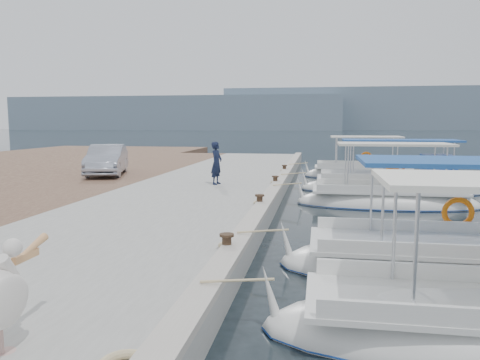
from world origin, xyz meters
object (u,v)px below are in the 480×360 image
Objects in this scene: fishing_caique_d at (396,187)px; fishing_caique_e at (362,175)px; fishing_caique_c at (387,202)px; parked_car at (107,160)px; fishing_caique_b at (457,267)px; fisherman at (217,163)px.

fishing_caique_e is at bearing 100.60° from fishing_caique_d.
fishing_caique_d is at bearing 76.43° from fishing_caique_c.
fishing_caique_c is 1.03× the size of fishing_caique_e.
parked_car is at bearing -179.00° from fishing_caique_d.
parked_car is at bearing 164.20° from fishing_caique_c.
fishing_caique_b and fishing_caique_e have the same top height.
parked_car is (-5.79, 2.44, -0.14)m from fisherman.
fisherman is at bearing 127.81° from fishing_caique_b.
fishing_caique_e is 13.32m from parked_car.
fishing_caique_d is 1.28× the size of fishing_caique_e.
fisherman is at bearing 170.99° from fishing_caique_c.
parked_car is at bearing -155.75° from fishing_caique_e.
fishing_caique_c is 0.80× the size of fishing_caique_d.
fishing_caique_d is 1.84× the size of parked_car.
fishing_caique_d is at bearing 86.92° from fishing_caique_b.
fishing_caique_b is 10.97m from fisherman.
fishing_caique_c reaches higher than fisherman.
fishing_caique_d is (0.89, 3.68, 0.06)m from fishing_caique_c.
fishing_caique_c is at bearing -89.42° from fishing_caique_e.
fisherman reaches higher than parked_car.
fishing_caique_d is 13.13m from parked_car.
fishing_caique_c reaches higher than parked_car.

